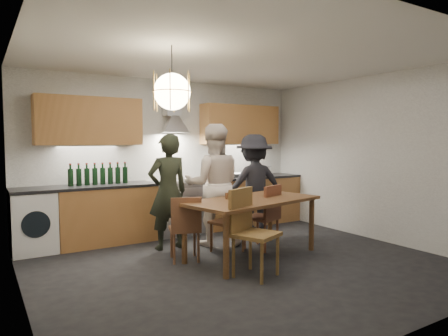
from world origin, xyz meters
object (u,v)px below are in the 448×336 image
wine_bottles (99,174)px  stock_pot (265,171)px  chair_back_left (185,225)px  chair_front (249,226)px  mixing_bowl (239,175)px  person_mid (213,185)px  dining_table (252,206)px  person_right (254,185)px  person_left (168,192)px

wine_bottles → stock_pot: bearing=-0.1°
chair_back_left → chair_front: (0.41, -0.84, 0.09)m
mixing_bowl → stock_pot: stock_pot is taller
person_mid → mixing_bowl: bearing=-116.1°
dining_table → chair_back_left: size_ratio=2.36×
person_right → chair_front: bearing=63.6°
chair_back_left → mixing_bowl: size_ratio=2.76×
chair_front → person_left: (-0.33, 1.55, 0.25)m
chair_front → person_mid: size_ratio=0.56×
chair_back_left → chair_front: bearing=134.2°
dining_table → mixing_bowl: size_ratio=6.52×
chair_back_left → mixing_bowl: 2.33m
dining_table → person_mid: bearing=85.8°
dining_table → person_left: (-0.79, 0.97, 0.14)m
person_right → wine_bottles: 2.45m
person_mid → dining_table: bearing=122.5°
person_mid → wine_bottles: bearing=-9.3°
person_mid → wine_bottles: size_ratio=2.03×
person_left → wine_bottles: bearing=-48.0°
wine_bottles → chair_back_left: bearing=-66.1°
chair_front → dining_table: bearing=28.6°
person_mid → wine_bottles: 1.75m
person_mid → chair_back_left: bearing=62.3°
dining_table → wine_bottles: wine_bottles is taller
person_left → stock_pot: bearing=-161.1°
mixing_bowl → chair_front: bearing=-121.4°
dining_table → wine_bottles: 2.41m
mixing_bowl → stock_pot: bearing=10.1°
person_right → stock_pot: size_ratio=7.29×
person_mid → person_left: bearing=13.6°
chair_front → mixing_bowl: size_ratio=3.28×
person_right → stock_pot: (0.87, 0.83, 0.15)m
chair_back_left → wine_bottles: (-0.69, 1.55, 0.58)m
chair_front → person_left: bearing=78.9°
dining_table → person_right: 1.22m
dining_table → person_mid: (-0.11, 0.83, 0.21)m
chair_back_left → person_left: 0.79m
mixing_bowl → wine_bottles: size_ratio=0.35×
person_mid → person_right: size_ratio=1.09×
stock_pot → person_right: bearing=-136.2°
chair_front → stock_pot: (2.07, 2.38, 0.40)m
chair_back_left → chair_front: size_ratio=0.84×
person_mid → mixing_bowl: 1.34m
person_left → person_right: 1.53m
chair_front → person_left: 1.60m
person_mid → mixing_bowl: person_mid is taller
dining_table → mixing_bowl: mixing_bowl is taller
dining_table → chair_back_left: bearing=151.6°
chair_front → person_mid: person_mid is taller
chair_front → person_right: 1.97m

